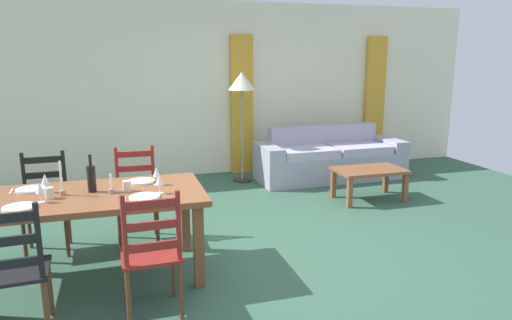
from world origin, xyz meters
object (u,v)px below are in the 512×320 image
Objects in this scene: dining_chair_near_right at (152,254)px; wine_bottle at (91,178)px; wine_glass_far_right at (156,173)px; coffee_cup_primary at (127,186)px; wine_glass_near_left at (40,189)px; standing_lamp at (242,88)px; coffee_cup_secondary at (49,193)px; dining_chair_far_left at (46,203)px; coffee_table at (369,174)px; couch at (329,159)px; dining_chair_far_right at (137,195)px; wine_glass_far_left at (45,180)px; dining_table at (87,204)px; dining_chair_near_left at (14,271)px; wine_glass_near_right at (159,180)px.

dining_chair_near_right is 3.04× the size of wine_bottle.
wine_glass_far_right reaches higher than coffee_cup_primary.
standing_lamp is (2.37, 2.88, 0.55)m from wine_glass_near_left.
wine_glass_far_right is 0.87m from coffee_cup_secondary.
wine_bottle is (0.47, -0.70, 0.39)m from dining_chair_far_left.
coffee_table is at bearing 23.65° from coffee_cup_primary.
wine_bottle reaches higher than couch.
coffee_table is (2.82, 1.22, -0.51)m from wine_glass_far_right.
dining_chair_far_right is 0.91m from wine_bottle.
dining_chair_far_right reaches higher than coffee_table.
wine_glass_far_left is (0.11, -0.62, 0.38)m from dining_chair_far_left.
standing_lamp is (2.05, 2.74, 0.75)m from dining_table.
wine_glass_far_left is at bearing 156.61° from dining_table.
wine_bottle is 0.14× the size of couch.
wine_glass_far_right is 1.79× the size of coffee_cup_secondary.
wine_glass_near_left is at bearing 80.17° from dining_chair_near_left.
wine_glass_near_right is at bearing -21.81° from wine_bottle.
dining_chair_near_left is 0.59× the size of standing_lamp.
coffee_cup_primary is at bearing -153.48° from wine_glass_far_right.
wine_bottle reaches higher than wine_glass_near_left.
dining_chair_near_left is at bearing -139.16° from couch.
dining_table is 4.27m from couch.
dining_table is 1.98× the size of dining_chair_near_left.
dining_chair_far_left is at bearing 101.19° from coffee_cup_secondary.
standing_lamp is (2.48, 3.49, 0.93)m from dining_chair_near_left.
wine_bottle is (0.05, 0.06, 0.20)m from dining_table.
dining_chair_near_right reaches higher than couch.
wine_bottle reaches higher than coffee_cup_secondary.
dining_chair_near_left is at bearing -119.54° from dining_table.
coffee_cup_secondary is at bearing 61.98° from wine_glass_near_left.
couch is at bearing 35.34° from coffee_cup_secondary.
dining_chair_near_left is 10.67× the size of coffee_cup_secondary.
dining_chair_near_left is 1.38m from wine_glass_far_right.
dining_chair_near_right is 3.60m from coffee_table.
wine_glass_far_left is at bearing 161.98° from wine_glass_near_right.
wine_glass_far_left reaches higher than coffee_table.
wine_bottle is at bearing -12.19° from wine_glass_far_left.
dining_chair_far_right is at bearing 50.36° from coffee_cup_secondary.
coffee_cup_secondary is at bearing -169.04° from wine_glass_far_right.
dining_table is 11.80× the size of wine_glass_near_right.
wine_glass_near_right is 0.18× the size of coffee_table.
coffee_cup_primary is at bearing -96.95° from dining_chair_far_right.
dining_chair_far_left is (-0.43, 0.76, -0.19)m from dining_table.
wine_glass_far_left is 3.94m from coffee_table.
wine_glass_far_left is at bearing 167.31° from coffee_cup_primary.
standing_lamp is (-1.35, 1.40, 1.06)m from coffee_table.
dining_table is 6.01× the size of wine_bottle.
wine_bottle is at bearing 158.19° from wine_glass_near_right.
dining_chair_near_left reaches higher than wine_glass_near_right.
coffee_cup_primary is at bearing 3.54° from coffee_cup_secondary.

